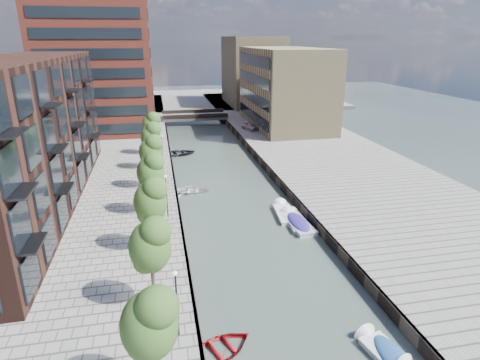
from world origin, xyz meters
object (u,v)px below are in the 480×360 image
object	(u,v)px
bridge	(195,116)
motorboat_2	(284,213)
car	(250,126)
motorboat_3	(296,222)
motorboat_0	(389,357)
tree_3	(150,171)
sloop_3	(190,192)
motorboat_4	(295,221)
tree_4	(151,151)
sloop_2	(220,353)
tree_2	(150,199)
tree_5	(151,136)
tree_0	(149,321)
tree_6	(151,124)
sloop_4	(179,155)
tree_1	(150,244)

from	to	relation	value
bridge	motorboat_2	size ratio (longest dim) A/B	2.59
car	motorboat_3	bearing A→B (deg)	-119.14
motorboat_0	motorboat_3	world-z (taller)	motorboat_3
tree_3	sloop_3	world-z (taller)	tree_3
bridge	motorboat_4	xyz separation A→B (m)	(4.71, -49.62, -1.21)
motorboat_4	car	xyz separation A→B (m)	(4.03, 36.58, 1.48)
tree_4	sloop_2	size ratio (longest dim) A/B	1.42
tree_2	sloop_2	world-z (taller)	tree_2
tree_5	motorboat_2	size ratio (longest dim) A/B	1.18
tree_2	sloop_3	distance (m)	15.89
tree_4	sloop_2	distance (m)	25.52
tree_0	motorboat_0	size ratio (longest dim) A/B	1.23
tree_4	bridge	bearing A→B (deg)	78.00
tree_6	motorboat_4	distance (m)	27.54
sloop_3	sloop_4	bearing A→B (deg)	12.87
sloop_3	motorboat_4	distance (m)	13.57
car	tree_1	bearing A→B (deg)	-132.60
sloop_3	motorboat_0	distance (m)	28.81
motorboat_0	tree_3	bearing A→B (deg)	121.88
motorboat_0	motorboat_2	bearing A→B (deg)	89.32
tree_5	tree_6	size ratio (longest dim) A/B	1.00
tree_2	tree_6	size ratio (longest dim) A/B	1.00
sloop_2	motorboat_2	size ratio (longest dim) A/B	0.83
tree_1	bridge	bearing A→B (deg)	82.07
sloop_3	sloop_4	distance (m)	15.96
tree_1	tree_6	world-z (taller)	same
sloop_3	tree_3	bearing A→B (deg)	162.88
tree_2	sloop_3	bearing A→B (deg)	74.20
tree_1	car	world-z (taller)	tree_1
sloop_2	motorboat_3	world-z (taller)	motorboat_3
car	sloop_3	bearing A→B (deg)	-139.20
tree_2	tree_6	xyz separation A→B (m)	(0.00, 28.00, 0.00)
motorboat_3	car	xyz separation A→B (m)	(4.08, 36.88, 1.45)
bridge	motorboat_4	size ratio (longest dim) A/B	2.80
sloop_3	car	bearing A→B (deg)	-14.69
tree_3	tree_6	xyz separation A→B (m)	(0.00, 21.00, 0.00)
tree_4	sloop_3	xyz separation A→B (m)	(4.08, 0.41, -5.31)
motorboat_0	car	xyz separation A→B (m)	(4.72, 54.09, 1.47)
tree_1	tree_6	distance (m)	35.00
sloop_3	motorboat_0	world-z (taller)	motorboat_0
tree_3	motorboat_0	size ratio (longest dim) A/B	1.23
motorboat_2	motorboat_3	bearing A→B (deg)	-80.93
tree_4	car	world-z (taller)	tree_4
tree_1	tree_4	size ratio (longest dim) A/B	1.00
bridge	tree_1	xyz separation A→B (m)	(-8.50, -61.00, 3.92)
sloop_2	motorboat_3	bearing A→B (deg)	-57.09
bridge	tree_1	distance (m)	61.71
tree_4	motorboat_3	world-z (taller)	tree_4
tree_2	tree_4	size ratio (longest dim) A/B	1.00
tree_4	tree_6	xyz separation A→B (m)	(0.00, 14.00, 0.00)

